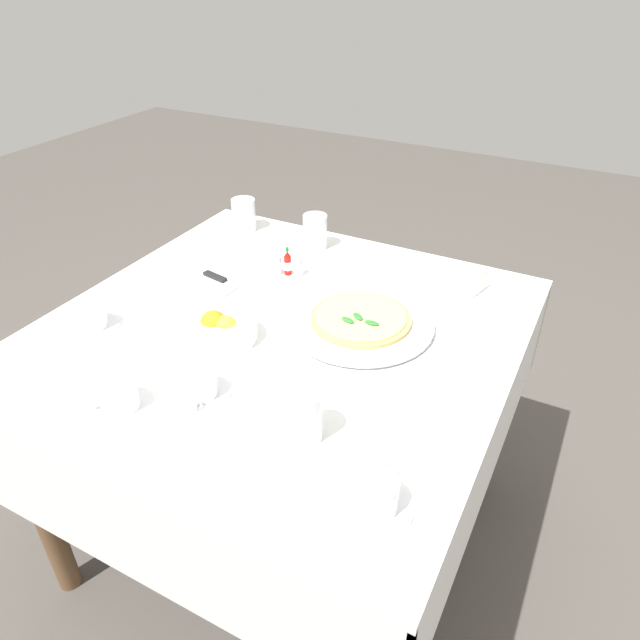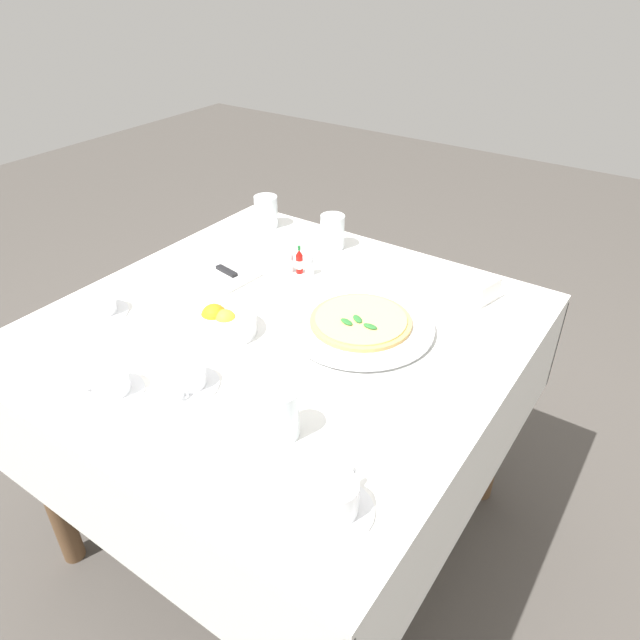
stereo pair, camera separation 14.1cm
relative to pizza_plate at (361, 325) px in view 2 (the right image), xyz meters
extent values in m
plane|color=#4C4742|center=(0.17, 0.09, -0.76)|extent=(8.00, 8.00, 0.00)
cube|color=white|center=(0.17, 0.09, -0.02)|extent=(1.09, 1.09, 0.02)
cube|color=white|center=(0.17, -0.45, -0.17)|extent=(1.09, 0.01, 0.28)
cube|color=white|center=(0.17, 0.64, -0.17)|extent=(1.09, 0.01, 0.28)
cube|color=white|center=(-0.37, 0.09, -0.17)|extent=(0.01, 1.09, 0.28)
cube|color=white|center=(0.71, 0.09, -0.17)|extent=(0.01, 1.09, 0.28)
cylinder|color=brown|center=(-0.28, -0.36, -0.39)|extent=(0.06, 0.06, 0.72)
cylinder|color=brown|center=(0.62, -0.36, -0.39)|extent=(0.06, 0.06, 0.72)
cylinder|color=brown|center=(0.62, 0.55, -0.39)|extent=(0.06, 0.06, 0.72)
cylinder|color=white|center=(0.00, 0.00, -0.01)|extent=(0.21, 0.21, 0.01)
cylinder|color=white|center=(0.00, 0.00, 0.00)|extent=(0.35, 0.35, 0.01)
cylinder|color=#DBAD60|center=(0.00, 0.00, 0.01)|extent=(0.24, 0.24, 0.01)
cylinder|color=#EFD17A|center=(0.00, 0.00, 0.02)|extent=(0.22, 0.22, 0.00)
ellipsoid|color=#2D7533|center=(-0.04, 0.02, 0.02)|extent=(0.04, 0.02, 0.01)
ellipsoid|color=#2D7533|center=(0.00, 0.01, 0.02)|extent=(0.04, 0.04, 0.01)
ellipsoid|color=#2D7533|center=(0.02, 0.04, 0.02)|extent=(0.04, 0.03, 0.01)
cylinder|color=white|center=(0.30, 0.49, -0.01)|extent=(0.13, 0.13, 0.01)
cylinder|color=white|center=(0.30, 0.49, 0.03)|extent=(0.08, 0.08, 0.06)
torus|color=white|center=(0.34, 0.53, 0.03)|extent=(0.03, 0.03, 0.03)
cylinder|color=black|center=(0.30, 0.49, 0.05)|extent=(0.07, 0.07, 0.00)
cylinder|color=white|center=(0.19, 0.39, -0.01)|extent=(0.13, 0.13, 0.01)
cylinder|color=white|center=(0.19, 0.39, 0.02)|extent=(0.08, 0.08, 0.06)
torus|color=white|center=(0.17, 0.43, 0.03)|extent=(0.02, 0.03, 0.03)
cylinder|color=black|center=(0.19, 0.39, 0.05)|extent=(0.07, 0.07, 0.00)
cylinder|color=white|center=(-0.24, 0.48, -0.01)|extent=(0.13, 0.13, 0.01)
cylinder|color=white|center=(-0.24, 0.48, 0.02)|extent=(0.08, 0.08, 0.06)
torus|color=white|center=(-0.24, 0.43, 0.03)|extent=(0.01, 0.04, 0.03)
cylinder|color=black|center=(-0.24, 0.48, 0.05)|extent=(0.07, 0.07, 0.00)
cylinder|color=white|center=(0.57, 0.31, -0.01)|extent=(0.13, 0.13, 0.01)
cylinder|color=white|center=(0.57, 0.31, 0.03)|extent=(0.08, 0.08, 0.06)
torus|color=white|center=(0.61, 0.28, 0.03)|extent=(0.03, 0.03, 0.03)
cylinder|color=black|center=(0.57, 0.31, 0.05)|extent=(0.07, 0.07, 0.00)
cylinder|color=white|center=(-0.06, 0.39, 0.04)|extent=(0.07, 0.07, 0.10)
cylinder|color=silver|center=(-0.06, 0.39, 0.03)|extent=(0.06, 0.06, 0.07)
cylinder|color=white|center=(0.57, -0.34, 0.04)|extent=(0.07, 0.07, 0.10)
cylinder|color=silver|center=(0.57, -0.34, 0.03)|extent=(0.07, 0.07, 0.08)
cylinder|color=white|center=(0.30, -0.33, 0.04)|extent=(0.07, 0.07, 0.10)
cylinder|color=silver|center=(0.30, -0.33, 0.03)|extent=(0.06, 0.06, 0.08)
cube|color=white|center=(0.48, -0.01, 0.00)|extent=(0.23, 0.15, 0.02)
cube|color=silver|center=(0.53, -0.02, 0.01)|extent=(0.12, 0.04, 0.01)
cube|color=black|center=(0.43, 0.00, 0.01)|extent=(0.08, 0.03, 0.01)
cylinder|color=white|center=(0.26, 0.19, 0.01)|extent=(0.15, 0.15, 0.04)
sphere|color=orange|center=(0.29, 0.20, 0.02)|extent=(0.06, 0.06, 0.06)
sphere|color=yellow|center=(0.25, 0.19, 0.03)|extent=(0.05, 0.05, 0.05)
cylinder|color=#B7140F|center=(0.29, -0.15, 0.02)|extent=(0.02, 0.02, 0.05)
cylinder|color=white|center=(0.29, -0.15, 0.02)|extent=(0.02, 0.02, 0.02)
cone|color=#B7140F|center=(0.29, -0.15, 0.05)|extent=(0.02, 0.02, 0.02)
cylinder|color=#1E722D|center=(0.29, -0.15, 0.07)|extent=(0.01, 0.01, 0.01)
cylinder|color=white|center=(0.32, -0.14, 0.01)|extent=(0.03, 0.03, 0.04)
cylinder|color=white|center=(0.32, -0.14, 0.00)|extent=(0.02, 0.02, 0.03)
sphere|color=silver|center=(0.32, -0.14, 0.03)|extent=(0.02, 0.02, 0.02)
cylinder|color=white|center=(0.26, -0.16, 0.01)|extent=(0.03, 0.03, 0.04)
cylinder|color=#38332D|center=(0.26, -0.16, 0.00)|extent=(0.02, 0.02, 0.03)
sphere|color=silver|center=(0.26, -0.16, 0.03)|extent=(0.02, 0.02, 0.02)
cube|color=white|center=(-0.21, -0.29, 0.02)|extent=(0.02, 0.09, 0.06)
camera|label=1|loc=(-0.46, 1.09, 0.78)|focal=32.89mm
camera|label=2|loc=(-0.58, 1.02, 0.78)|focal=32.89mm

